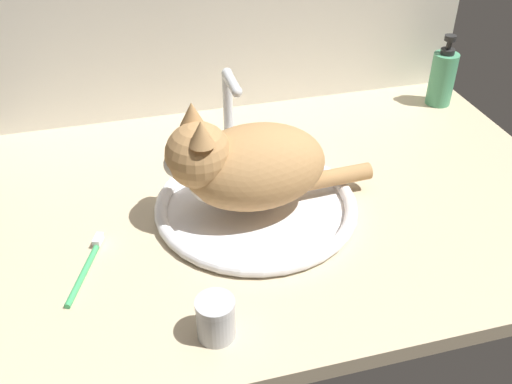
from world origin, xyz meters
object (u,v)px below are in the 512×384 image
(cat, at_px, (244,165))
(toothbrush, at_px, (86,267))
(sink_basin, at_px, (256,205))
(soap_pump_bottle, at_px, (442,77))
(metal_jar, at_px, (216,318))
(faucet, at_px, (229,120))

(cat, bearing_deg, toothbrush, -163.72)
(sink_basin, height_order, soap_pump_bottle, soap_pump_bottle)
(cat, bearing_deg, soap_pump_bottle, 28.22)
(cat, xyz_separation_m, metal_jar, (-0.11, -0.26, -0.07))
(toothbrush, bearing_deg, soap_pump_bottle, 24.45)
(sink_basin, bearing_deg, cat, -176.84)
(metal_jar, relative_size, toothbrush, 0.43)
(sink_basin, distance_m, cat, 0.10)
(faucet, xyz_separation_m, soap_pump_bottle, (0.54, 0.09, -0.01))
(faucet, bearing_deg, cat, -95.96)
(faucet, distance_m, cat, 0.22)
(cat, bearing_deg, sink_basin, 3.16)
(toothbrush, bearing_deg, faucet, 44.29)
(toothbrush, bearing_deg, cat, 16.28)
(cat, bearing_deg, faucet, 84.04)
(sink_basin, relative_size, soap_pump_bottle, 2.17)
(sink_basin, relative_size, cat, 0.96)
(faucet, relative_size, soap_pump_bottle, 1.08)
(cat, distance_m, metal_jar, 0.29)
(toothbrush, bearing_deg, sink_basin, 15.35)
(sink_basin, height_order, faucet, faucet)
(metal_jar, height_order, toothbrush, metal_jar)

